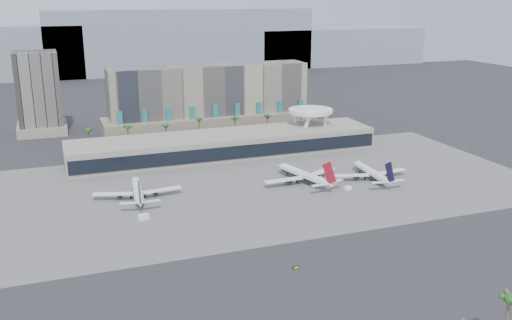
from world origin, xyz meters
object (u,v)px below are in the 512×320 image
object	(u,v)px
airliner_right	(372,173)
airliner_centre	(304,175)
service_vehicle_a	(143,217)
airliner_left	(138,191)
service_vehicle_b	(348,188)
taxiway_sign	(296,267)

from	to	relation	value
airliner_right	airliner_centre	bearing A→B (deg)	170.80
airliner_right	service_vehicle_a	distance (m)	112.59
airliner_left	service_vehicle_b	distance (m)	94.49
airliner_centre	airliner_right	bearing A→B (deg)	-27.02
taxiway_sign	service_vehicle_a	bearing A→B (deg)	122.95
airliner_centre	taxiway_sign	size ratio (longest dim) A/B	18.26
service_vehicle_b	service_vehicle_a	bearing A→B (deg)	177.82
airliner_centre	taxiway_sign	bearing A→B (deg)	-130.64
airliner_centre	taxiway_sign	world-z (taller)	airliner_centre
service_vehicle_a	airliner_left	bearing A→B (deg)	74.49
airliner_left	airliner_right	world-z (taller)	airliner_left
airliner_left	airliner_centre	bearing A→B (deg)	2.04
airliner_left	airliner_right	bearing A→B (deg)	-0.73
service_vehicle_b	taxiway_sign	world-z (taller)	service_vehicle_b
airliner_left	service_vehicle_a	world-z (taller)	airliner_left
service_vehicle_a	service_vehicle_b	xyz separation A→B (m)	(93.78, 3.51, -0.23)
airliner_left	service_vehicle_a	xyz separation A→B (m)	(-1.80, -24.96, -2.42)
service_vehicle_b	taxiway_sign	xyz separation A→B (m)	(-54.12, -63.27, -0.32)
airliner_left	airliner_right	xyz separation A→B (m)	(110.03, -12.09, -0.00)
airliner_centre	service_vehicle_a	xyz separation A→B (m)	(-79.23, -20.22, -2.67)
service_vehicle_a	taxiway_sign	xyz separation A→B (m)	(39.66, -59.76, -0.55)
service_vehicle_a	taxiway_sign	world-z (taller)	service_vehicle_a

